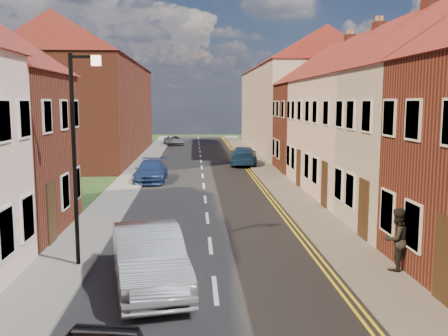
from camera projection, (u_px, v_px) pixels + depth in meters
name	position (u px, v px, depth m)	size (l,w,h in m)	color
road	(205.00, 199.00, 24.62)	(7.00, 90.00, 0.02)	black
pavement_left	(115.00, 199.00, 24.36)	(1.80, 90.00, 0.12)	gray
pavement_right	(293.00, 197.00, 24.87)	(1.80, 90.00, 0.12)	gray
cottage_r_pink	(403.00, 109.00, 23.48)	(8.30, 6.00, 9.00)	#FBDFC7
cottage_r_white_far	(364.00, 107.00, 28.82)	(8.30, 5.20, 9.00)	#FBDFC7
cottage_r_cream_far	(337.00, 107.00, 34.17)	(8.30, 6.00, 9.00)	maroon
block_right_far	(294.00, 97.00, 49.21)	(8.30, 24.20, 10.50)	#B0A694
block_left_far	(93.00, 96.00, 43.18)	(8.30, 24.20, 10.50)	maroon
lamppost	(77.00, 147.00, 14.04)	(0.88, 0.15, 6.00)	black
car_mid	(149.00, 258.00, 12.88)	(1.67, 4.78, 1.57)	#ABADB3
car_far	(151.00, 171.00, 30.12)	(1.80, 4.42, 1.28)	navy
car_distant	(174.00, 140.00, 55.74)	(1.76, 3.82, 1.06)	#A4A6AB
car_far_b	(243.00, 156.00, 37.94)	(1.99, 4.91, 1.42)	navy
pedestrian_right_b	(397.00, 239.00, 13.84)	(0.86, 0.67, 1.76)	black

